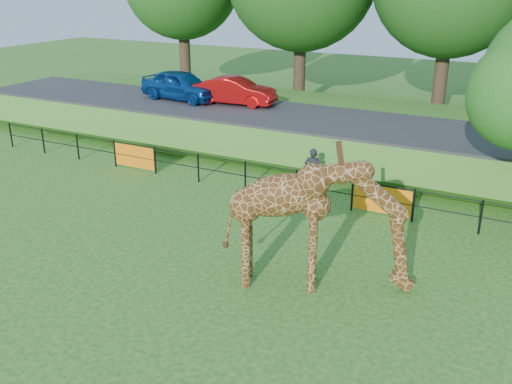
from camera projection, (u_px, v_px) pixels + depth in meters
ground at (156, 314)px, 13.14m from camera, size 90.00×90.00×0.00m
giraffe at (320, 225)px, 13.74m from camera, size 4.71×2.43×3.36m
perimeter_fence at (296, 185)px, 19.56m from camera, size 28.07×0.10×1.10m
embankment at (363, 132)px, 25.73m from camera, size 40.00×9.00×1.30m
road at (354, 124)px, 24.24m from camera, size 40.00×5.00×0.12m
car_blue at (181, 85)px, 28.24m from camera, size 4.48×2.23×1.47m
car_red at (235, 91)px, 27.29m from camera, size 4.06×1.77×1.30m
visitor at (312, 170)px, 20.19m from camera, size 0.68×0.54×1.63m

